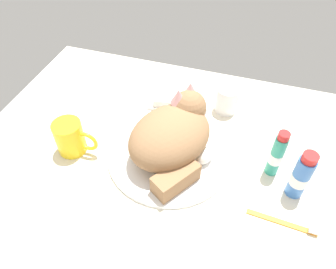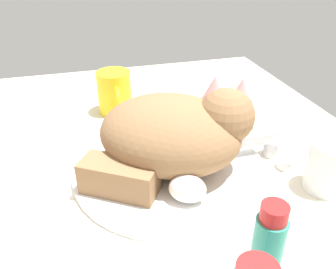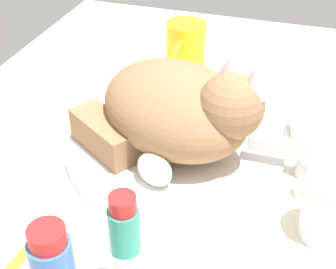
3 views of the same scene
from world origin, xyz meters
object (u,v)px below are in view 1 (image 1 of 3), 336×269
Objects in this scene: mouthwash_bottle at (301,176)px; toothpaste_bottle at (277,155)px; soap_bar at (164,100)px; coffee_mug at (71,137)px; cat at (173,134)px; toothbrush at (286,223)px; faucet at (188,106)px; rinse_cup at (227,99)px.

toothpaste_bottle is at bearing 140.09° from mouthwash_bottle.
mouthwash_bottle is (40.07, -21.07, 4.17)cm from soap_bar.
coffee_mug is 52.90cm from toothpaste_bottle.
toothbrush is at bearing -22.08° from cat.
cat is 1.91× the size of toothbrush.
coffee_mug is 57.17cm from toothbrush.
coffee_mug is at bearing -136.81° from faucet.
soap_bar is at bearing 54.09° from coffee_mug.
coffee_mug is (-26.36, -6.60, -3.05)cm from cat.
faucet is 1.94× the size of soap_bar.
toothbrush is at bearing -72.25° from toothpaste_bottle.
mouthwash_bottle is (31.61, -2.94, -1.24)cm from cat.
rinse_cup is at bearing 130.40° from mouthwash_bottle.
toothbrush is (31.07, -29.80, -1.73)cm from faucet.
toothpaste_bottle is at bearing -25.32° from soap_bar.
rinse_cup is 32.98cm from mouthwash_bottle.
faucet is 1.46× the size of rinse_cup.
toothpaste_bottle is 1.01× the size of mouthwash_bottle.
coffee_mug is 46.57cm from rinse_cup.
faucet is 0.99× the size of coffee_mug.
faucet is at bearing -4.73° from soap_bar.
toothpaste_bottle is (52.17, 8.52, 1.85)cm from coffee_mug.
mouthwash_bottle is at bearing 82.43° from toothbrush.
mouthwash_bottle is at bearing -32.30° from faucet.
cat is 27.35cm from coffee_mug.
soap_bar is at bearing 115.00° from cat.
cat reaches higher than toothbrush.
toothpaste_bottle and mouthwash_bottle have the same top height.
soap_bar is at bearing -168.03° from rinse_cup.
coffee_mug is 30.63cm from soap_bar.
coffee_mug is 0.85× the size of mouthwash_bottle.
coffee_mug is 0.85× the size of toothpaste_bottle.
mouthwash_bottle reaches higher than soap_bar.
toothpaste_bottle is 7.56cm from mouthwash_bottle.
rinse_cup is at bearing 65.01° from cat.
cat reaches higher than toothpaste_bottle.
toothpaste_bottle is at bearing -52.47° from rinse_cup.
cat reaches higher than rinse_cup.
coffee_mug reaches higher than toothbrush.
soap_bar is at bearing 175.27° from faucet.
mouthwash_bottle is at bearing -27.73° from soap_bar.
coffee_mug reaches higher than soap_bar.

